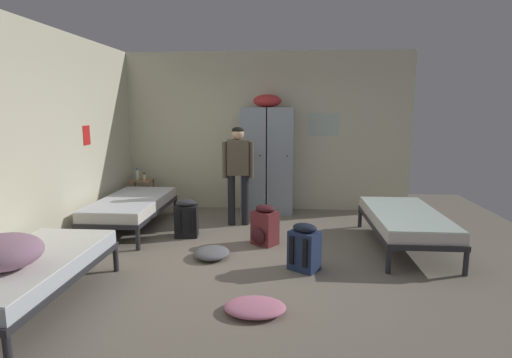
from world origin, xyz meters
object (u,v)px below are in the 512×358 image
at_px(bed_left_rear, 132,205).
at_px(bedding_heap, 4,252).
at_px(person_traveler, 238,167).
at_px(backpack_black, 186,219).
at_px(clothes_pile_pink, 255,307).
at_px(water_bottle, 137,174).
at_px(lotion_bottle, 144,177).
at_px(shelf_unit, 142,192).
at_px(clothes_pile_grey, 212,253).
at_px(backpack_navy, 305,248).
at_px(bed_left_front, 29,269).
at_px(bed_right, 405,220).
at_px(backpack_maroon, 264,226).
at_px(locker_bank, 267,158).

height_order(bed_left_rear, bedding_heap, bedding_heap).
bearing_deg(person_traveler, bed_left_rear, -166.60).
relative_size(backpack_black, clothes_pile_pink, 0.97).
distance_m(bed_left_rear, water_bottle, 1.25).
distance_m(bed_left_rear, clothes_pile_pink, 3.24).
relative_size(person_traveler, lotion_bottle, 11.17).
xyz_separation_m(shelf_unit, clothes_pile_pink, (2.33, -3.61, -0.30)).
height_order(clothes_pile_pink, clothes_pile_grey, clothes_pile_grey).
distance_m(backpack_navy, clothes_pile_pink, 1.18).
bearing_deg(water_bottle, clothes_pile_grey, -52.31).
bearing_deg(clothes_pile_grey, water_bottle, 127.69).
relative_size(bed_left_front, bed_right, 1.00).
distance_m(bed_left_front, lotion_bottle, 3.66).
height_order(bed_left_rear, lotion_bottle, lotion_bottle).
bearing_deg(bedding_heap, backpack_maroon, 46.76).
distance_m(bed_left_front, backpack_black, 2.44).
bearing_deg(bed_left_front, backpack_maroon, 43.98).
distance_m(bed_right, bed_left_rear, 3.96).
xyz_separation_m(bed_left_front, clothes_pile_pink, (2.08, 0.08, -0.33)).
bearing_deg(bedding_heap, clothes_pile_grey, 48.64).
xyz_separation_m(person_traveler, backpack_maroon, (0.47, -0.93, -0.68)).
bearing_deg(backpack_navy, shelf_unit, 137.76).
bearing_deg(clothes_pile_grey, locker_bank, 76.05).
height_order(bedding_heap, person_traveler, person_traveler).
distance_m(lotion_bottle, backpack_navy, 3.75).
bearing_deg(water_bottle, bed_right, -21.85).
bearing_deg(locker_bank, backpack_black, -126.41).
bearing_deg(bed_right, backpack_maroon, -179.40).
relative_size(person_traveler, clothes_pile_grey, 3.19).
xyz_separation_m(bed_left_front, backpack_black, (0.91, 2.25, -0.12)).
relative_size(shelf_unit, lotion_bottle, 4.10).
xyz_separation_m(bed_left_rear, backpack_black, (0.91, -0.29, -0.12)).
height_order(backpack_black, clothes_pile_pink, backpack_black).
relative_size(locker_bank, bedding_heap, 3.31).
height_order(shelf_unit, bedding_heap, bedding_heap).
bearing_deg(bed_left_front, shelf_unit, 93.88).
distance_m(bed_left_front, bed_left_rear, 2.54).
relative_size(backpack_navy, backpack_black, 1.00).
bearing_deg(locker_bank, bed_left_rear, -149.25).
xyz_separation_m(water_bottle, backpack_navy, (2.90, -2.58, -0.40)).
distance_m(lotion_bottle, backpack_maroon, 2.81).
bearing_deg(shelf_unit, backpack_navy, -42.24).
bearing_deg(bed_left_front, lotion_bottle, 92.82).
xyz_separation_m(bed_left_rear, backpack_maroon, (2.06, -0.55, -0.12)).
bearing_deg(person_traveler, bed_right, -21.40).
height_order(shelf_unit, clothes_pile_pink, shelf_unit).
xyz_separation_m(locker_bank, water_bottle, (-2.33, -0.02, -0.31)).
height_order(locker_bank, water_bottle, locker_bank).
height_order(locker_bank, bed_left_rear, locker_bank).
height_order(bed_right, water_bottle, water_bottle).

